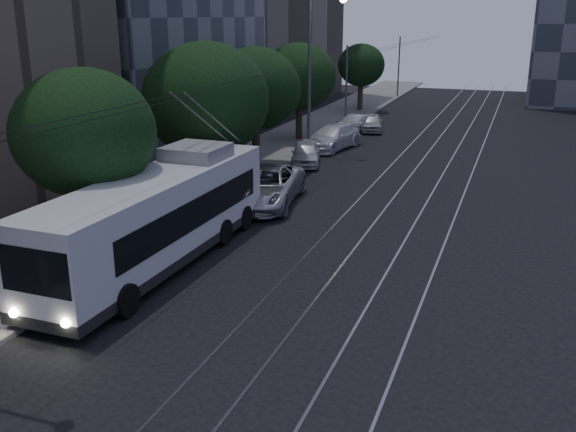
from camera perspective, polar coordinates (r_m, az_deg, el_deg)
The scene contains 16 objects.
ground at distance 18.93m, azimuth -3.53°, elevation -7.93°, with size 120.00×120.00×0.00m, color black.
sidewalk at distance 39.27m, azimuth -1.90°, elevation 5.69°, with size 5.00×90.00×0.15m, color slate.
tram_rails at distance 36.80m, azimuth 12.74°, elevation 4.35°, with size 4.52×90.00×0.02m.
overhead_wires at distance 37.85m, azimuth 1.66°, elevation 10.45°, with size 2.23×90.00×6.00m.
trolleybus at distance 21.84m, azimuth -11.34°, elevation -0.09°, with size 2.65×12.02×5.63m.
pickup_silver at distance 28.46m, azimuth -2.13°, elevation 2.67°, with size 2.77×6.00×1.67m, color #B6B9BE.
car_white_a at distance 36.15m, azimuth 1.58°, elevation 5.59°, with size 1.54×3.82×1.30m, color silver.
car_white_b at distance 40.54m, azimuth 3.91°, elevation 7.00°, with size 2.10×5.16×1.50m, color silver.
car_white_c at distance 46.62m, azimuth 5.99°, elevation 8.15°, with size 1.28×3.68×1.21m, color silver.
car_white_d at distance 47.19m, azimuth 7.47°, elevation 8.24°, with size 1.49×3.69×1.26m, color #B2B2B6.
tree_1 at distance 22.40m, azimuth -17.67°, elevation 7.04°, with size 4.74×4.74×6.51m.
tree_2 at distance 29.48m, azimuth -7.30°, elevation 10.21°, with size 5.72×5.72×7.02m.
tree_3 at distance 34.57m, azimuth -2.93°, elevation 11.21°, with size 4.86×4.86×6.54m.
tree_4 at distance 42.66m, azimuth 1.00°, elevation 12.26°, with size 4.84×4.84×6.40m.
tree_5 at distance 56.57m, azimuth 6.53°, elevation 13.17°, with size 4.00×4.00×5.75m.
streetlamp_far at distance 38.68m, azimuth 2.51°, elevation 13.92°, with size 2.30×0.44×9.41m.
Camera 1 is at (6.97, -15.61, 8.12)m, focal length 40.00 mm.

